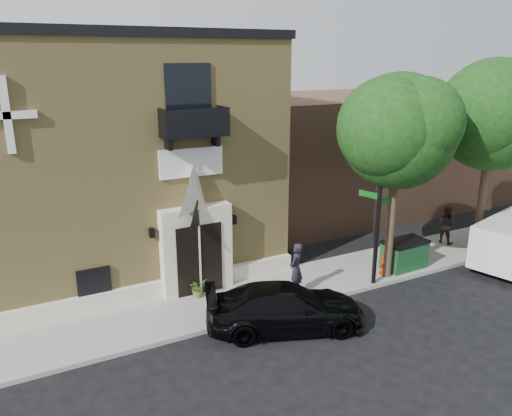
% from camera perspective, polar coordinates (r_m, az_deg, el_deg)
% --- Properties ---
extents(ground, '(120.00, 120.00, 0.00)m').
position_cam_1_polar(ground, '(16.99, 0.06, -12.72)').
color(ground, black).
rests_on(ground, ground).
extents(sidewalk, '(42.00, 3.00, 0.15)m').
position_cam_1_polar(sidewalk, '(18.53, 0.65, -9.76)').
color(sidewalk, gray).
rests_on(sidewalk, ground).
extents(church, '(12.20, 11.01, 9.30)m').
position_cam_1_polar(church, '(21.70, -17.03, 6.21)').
color(church, tan).
rests_on(church, ground).
extents(neighbour_building, '(18.00, 8.00, 6.40)m').
position_cam_1_polar(neighbour_building, '(29.49, 12.76, 6.39)').
color(neighbour_building, brown).
rests_on(neighbour_building, ground).
extents(street_tree_left, '(4.97, 4.38, 7.77)m').
position_cam_1_polar(street_tree_left, '(18.77, 16.25, 8.51)').
color(street_tree_left, '#38281C').
rests_on(street_tree_left, sidewalk).
extents(street_tree_mid, '(5.21, 4.64, 8.25)m').
position_cam_1_polar(street_tree_mid, '(22.46, 25.76, 9.67)').
color(street_tree_mid, '#38281C').
rests_on(street_tree_mid, sidewalk).
extents(black_sedan, '(5.49, 3.65, 1.48)m').
position_cam_1_polar(black_sedan, '(16.23, 3.42, -11.28)').
color(black_sedan, black).
rests_on(black_sedan, ground).
extents(street_sign, '(1.12, 0.94, 6.09)m').
position_cam_1_polar(street_sign, '(18.64, 13.85, 0.27)').
color(street_sign, black).
rests_on(street_sign, sidewalk).
extents(fire_hydrant, '(0.49, 0.40, 0.87)m').
position_cam_1_polar(fire_hydrant, '(20.32, 14.52, -6.28)').
color(fire_hydrant, '#A82A00').
rests_on(fire_hydrant, sidewalk).
extents(dumpster, '(1.84, 1.08, 1.18)m').
position_cam_1_polar(dumpster, '(21.12, 16.59, -5.05)').
color(dumpster, '#0E351C').
rests_on(dumpster, sidewalk).
extents(planter, '(0.75, 0.71, 0.68)m').
position_cam_1_polar(planter, '(18.13, -6.67, -9.07)').
color(planter, '#596F2E').
rests_on(planter, sidewalk).
extents(pedestrian_near, '(0.83, 0.79, 1.91)m').
position_cam_1_polar(pedestrian_near, '(18.10, 4.59, -6.90)').
color(pedestrian_near, black).
rests_on(pedestrian_near, sidewalk).
extents(pedestrian_far, '(0.89, 1.01, 1.74)m').
position_cam_1_polar(pedestrian_far, '(24.44, 20.87, -1.78)').
color(pedestrian_far, '#2F211E').
rests_on(pedestrian_far, sidewalk).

